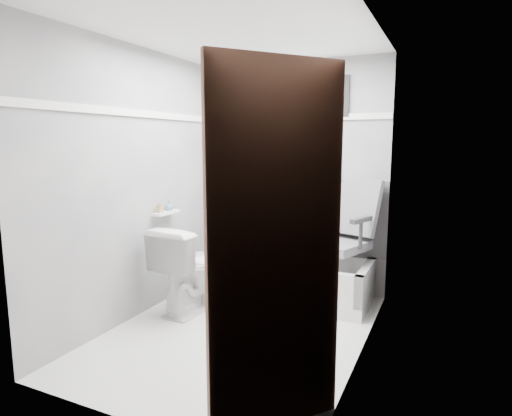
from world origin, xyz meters
The scene contains 19 objects.
floor centered at (0.00, 0.00, 0.00)m, with size 2.60×2.60×0.00m, color white.
ceiling centered at (0.00, 0.00, 2.40)m, with size 2.60×2.60×0.00m, color silver.
wall_back centered at (0.00, 1.30, 1.20)m, with size 2.00×0.02×2.40m, color slate.
wall_front centered at (0.00, -1.30, 1.20)m, with size 2.00×0.02×2.40m, color slate.
wall_left centered at (-1.00, 0.00, 1.20)m, with size 0.02×2.60×2.40m, color slate.
wall_right centered at (1.00, 0.00, 1.20)m, with size 0.02×2.60×2.40m, color slate.
bathtub centered at (0.16, 0.93, 0.21)m, with size 1.50×0.70×0.42m, color silver, non-canonical shape.
office_chair centered at (0.55, 0.96, 0.67)m, with size 0.64×0.64×1.11m, color #5D5C61, non-canonical shape.
toilet centered at (-0.62, 0.27, 0.40)m, with size 0.46×0.82×0.80m, color white.
door centered at (0.98, -1.28, 1.00)m, with size 0.78×0.78×2.00m, color brown, non-canonical shape.
window centered at (0.25, 1.29, 2.02)m, with size 0.66×0.04×0.40m, color black, non-canonical shape.
backerboard centered at (0.25, 1.29, 0.80)m, with size 1.50×0.02×0.78m, color #4C4C4F.
trim_back centered at (0.00, 1.29, 1.82)m, with size 2.00×0.02×0.06m, color white.
trim_left centered at (-0.99, 0.00, 1.82)m, with size 0.02×2.60×0.06m, color white.
pole centered at (-0.07, 1.06, 1.05)m, with size 0.02×0.02×1.95m, color white.
shelf centered at (-0.93, 0.31, 0.90)m, with size 0.10×0.32×0.03m, color white.
soap_bottle_a centered at (-0.94, 0.23, 0.97)m, with size 0.05×0.05×0.10m, color #A08350.
soap_bottle_b centered at (-0.94, 0.37, 0.96)m, with size 0.08×0.08×0.10m, color teal.
faucet centered at (-0.20, 1.27, 0.55)m, with size 0.26×0.10×0.16m, color silver, non-canonical shape.
Camera 1 is at (1.54, -3.01, 1.57)m, focal length 30.00 mm.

